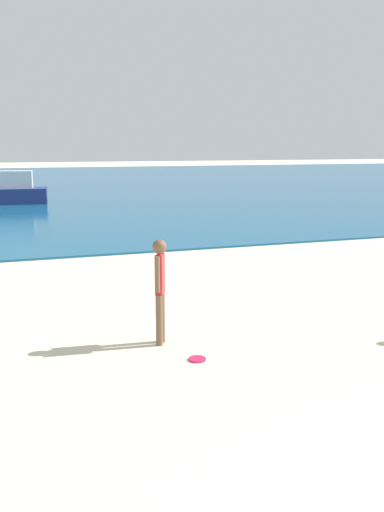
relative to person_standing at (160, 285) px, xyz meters
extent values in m
cube|color=#14567F|center=(1.46, 36.63, -0.85)|extent=(160.00, 60.00, 0.06)
cylinder|color=brown|center=(-0.03, -0.06, -0.50)|extent=(0.10, 0.10, 0.76)
cylinder|color=brown|center=(0.03, 0.06, -0.50)|extent=(0.10, 0.10, 0.76)
cube|color=red|center=(0.00, 0.00, 0.16)|extent=(0.18, 0.21, 0.57)
sphere|color=brown|center=(0.00, 0.00, 0.57)|extent=(0.21, 0.21, 0.21)
cylinder|color=brown|center=(-0.07, -0.12, 0.19)|extent=(0.08, 0.08, 0.51)
cylinder|color=brown|center=(0.07, 0.12, 0.19)|extent=(0.08, 0.08, 0.51)
cylinder|color=#E51E4C|center=(0.30, -0.76, -0.87)|extent=(0.24, 0.24, 0.03)
cube|color=silver|center=(-1.70, 20.62, 0.35)|extent=(1.78, 1.20, 0.84)
camera|label=1|loc=(-1.96, -7.21, 1.96)|focal=37.65mm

